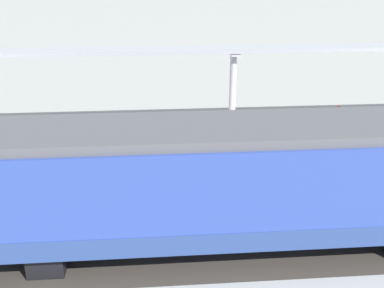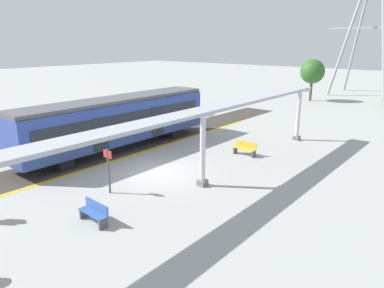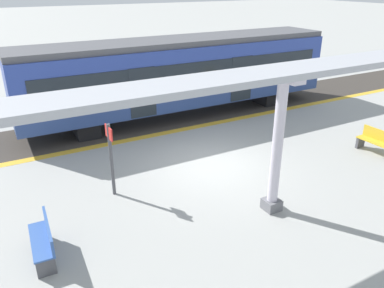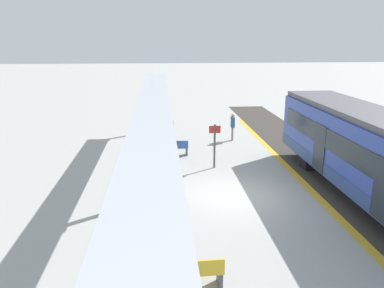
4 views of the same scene
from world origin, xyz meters
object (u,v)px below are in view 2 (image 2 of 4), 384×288
at_px(bench_near_end, 245,148).
at_px(bench_mid_platform, 94,212).
at_px(train_near_carriage, 118,122).
at_px(platform_info_sign, 108,167).
at_px(canopy_pillar_third, 298,115).
at_px(canopy_pillar_second, 203,150).

height_order(bench_near_end, bench_mid_platform, same).
distance_m(train_near_carriage, bench_near_end, 8.53).
height_order(bench_near_end, platform_info_sign, platform_info_sign).
bearing_deg(canopy_pillar_third, bench_mid_platform, -93.28).
distance_m(canopy_pillar_second, platform_info_sign, 4.59).
bearing_deg(platform_info_sign, bench_near_end, 78.77).
distance_m(train_near_carriage, bench_mid_platform, 10.38).
bearing_deg(canopy_pillar_second, bench_mid_platform, -99.66).
height_order(train_near_carriage, bench_near_end, train_near_carriage).
bearing_deg(platform_info_sign, canopy_pillar_third, 79.11).
xyz_separation_m(train_near_carriage, canopy_pillar_third, (8.29, 9.83, 0.06)).
xyz_separation_m(bench_near_end, platform_info_sign, (-1.84, -9.27, 0.89)).
bearing_deg(bench_near_end, train_near_carriage, -149.73).
height_order(train_near_carriage, canopy_pillar_third, canopy_pillar_third).
height_order(canopy_pillar_second, bench_mid_platform, canopy_pillar_second).
bearing_deg(canopy_pillar_second, platform_info_sign, -128.93).
xyz_separation_m(bench_near_end, bench_mid_platform, (0.04, -11.49, 0.00)).
xyz_separation_m(canopy_pillar_second, platform_info_sign, (-2.86, -3.54, -0.57)).
relative_size(train_near_carriage, platform_info_sign, 6.53).
distance_m(bench_near_end, platform_info_sign, 9.50).
bearing_deg(canopy_pillar_third, canopy_pillar_second, -90.00).
bearing_deg(bench_mid_platform, bench_near_end, 90.20).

